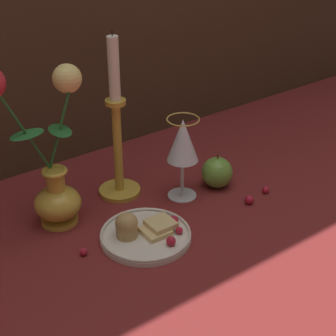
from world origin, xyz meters
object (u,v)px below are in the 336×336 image
object	(u,v)px
vase	(49,164)
candlestick	(117,139)
apple_beside_vase	(217,172)
plate_with_pastries	(144,233)
wine_glass	(182,143)

from	to	relation	value
vase	candlestick	xyz separation A→B (m)	(0.17, 0.02, -0.00)
candlestick	apple_beside_vase	size ratio (longest dim) A/B	4.41
plate_with_pastries	wine_glass	world-z (taller)	wine_glass
vase	apple_beside_vase	size ratio (longest dim) A/B	4.18
vase	wine_glass	world-z (taller)	vase
plate_with_pastries	candlestick	xyz separation A→B (m)	(0.05, 0.17, 0.12)
wine_glass	candlestick	xyz separation A→B (m)	(-0.10, 0.09, 0.00)
plate_with_pastries	wine_glass	xyz separation A→B (m)	(0.16, 0.08, 0.11)
candlestick	apple_beside_vase	xyz separation A→B (m)	(0.19, -0.11, -0.10)
candlestick	plate_with_pastries	bearing A→B (deg)	-107.21
plate_with_pastries	apple_beside_vase	world-z (taller)	apple_beside_vase
candlestick	apple_beside_vase	world-z (taller)	candlestick
wine_glass	apple_beside_vase	size ratio (longest dim) A/B	2.25
wine_glass	candlestick	size ratio (longest dim) A/B	0.51
vase	candlestick	world-z (taller)	candlestick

